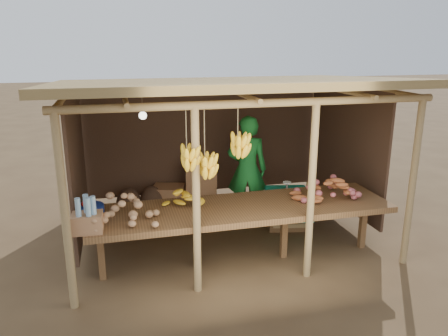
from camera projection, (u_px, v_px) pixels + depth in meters
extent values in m
plane|color=brown|center=(224.00, 233.00, 6.76)|extent=(60.00, 60.00, 0.00)
cylinder|color=#9F8052|center=(65.00, 215.00, 4.57)|extent=(0.09, 0.09, 2.20)
cylinder|color=#9F8052|center=(412.00, 184.00, 5.56)|extent=(0.09, 0.09, 2.20)
cylinder|color=#9F8052|center=(82.00, 150.00, 7.36)|extent=(0.09, 0.09, 2.20)
cylinder|color=#9F8052|center=(311.00, 137.00, 8.36)|extent=(0.09, 0.09, 2.20)
cylinder|color=#9F8052|center=(196.00, 203.00, 4.90)|extent=(0.09, 0.09, 2.20)
cylinder|color=#9F8052|center=(311.00, 193.00, 5.23)|extent=(0.09, 0.09, 2.20)
cylinder|color=#9F8052|center=(258.00, 103.00, 4.76)|extent=(4.40, 0.09, 0.09)
cylinder|color=#9F8052|center=(203.00, 81.00, 7.56)|extent=(4.40, 0.09, 0.09)
cube|color=olive|center=(224.00, 83.00, 6.13)|extent=(4.70, 3.50, 0.28)
cube|color=#483021|center=(204.00, 137.00, 7.81)|extent=(4.20, 0.04, 1.98)
cube|color=#483021|center=(77.00, 163.00, 6.13)|extent=(0.04, 2.40, 1.98)
cube|color=#483021|center=(345.00, 147.00, 7.11)|extent=(0.04, 2.40, 1.98)
cube|color=brown|center=(242.00, 209.00, 5.67)|extent=(3.90, 1.05, 0.08)
cube|color=brown|center=(101.00, 252.00, 5.35)|extent=(0.08, 0.08, 0.72)
cube|color=brown|center=(197.00, 242.00, 5.64)|extent=(0.08, 0.08, 0.72)
cube|color=brown|center=(284.00, 232.00, 5.92)|extent=(0.08, 0.08, 0.72)
cube|color=brown|center=(363.00, 224.00, 6.20)|extent=(0.08, 0.08, 0.72)
cylinder|color=navy|center=(90.00, 210.00, 5.35)|extent=(0.35, 0.35, 0.12)
cube|color=#9E6B46|center=(87.00, 223.00, 4.86)|extent=(0.35, 0.28, 0.21)
imported|color=#176B27|center=(247.00, 170.00, 7.01)|extent=(0.73, 0.58, 1.76)
cube|color=brown|center=(286.00, 210.00, 6.95)|extent=(0.68, 0.61, 0.55)
cube|color=#0D947D|center=(287.00, 192.00, 6.87)|extent=(0.76, 0.69, 0.05)
cube|color=#9E6B46|center=(202.00, 195.00, 7.76)|extent=(0.62, 0.54, 0.43)
cube|color=#9E6B46|center=(201.00, 172.00, 7.64)|extent=(0.62, 0.54, 0.43)
cube|color=#9E6B46|center=(169.00, 198.00, 7.62)|extent=(0.62, 0.54, 0.43)
ellipsoid|color=#483021|center=(129.00, 202.00, 7.39)|extent=(0.43, 0.43, 0.58)
ellipsoid|color=#483021|center=(152.00, 200.00, 7.48)|extent=(0.43, 0.43, 0.58)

